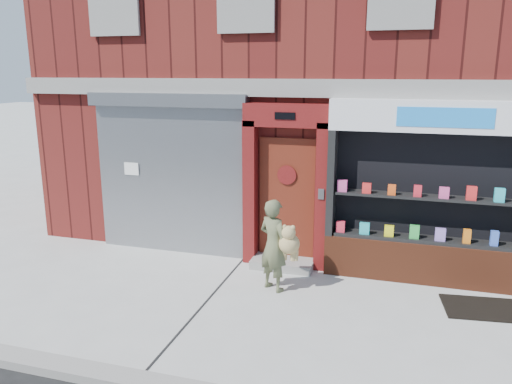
% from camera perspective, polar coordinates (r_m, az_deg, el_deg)
% --- Properties ---
extents(ground, '(80.00, 80.00, 0.00)m').
position_cam_1_polar(ground, '(7.42, 5.71, -13.99)').
color(ground, '#9E9E99').
rests_on(ground, ground).
extents(building, '(12.00, 8.16, 8.00)m').
position_cam_1_polar(building, '(12.52, 11.58, 16.04)').
color(building, '#521512').
rests_on(building, ground).
extents(shutter_bay, '(3.10, 0.30, 3.04)m').
position_cam_1_polar(shutter_bay, '(9.53, -9.77, 3.13)').
color(shutter_bay, gray).
rests_on(shutter_bay, ground).
extents(red_door_bay, '(1.52, 0.58, 2.90)m').
position_cam_1_polar(red_door_bay, '(8.77, 3.43, 0.64)').
color(red_door_bay, '#560E0F').
rests_on(red_door_bay, ground).
extents(pharmacy_bay, '(3.50, 0.41, 3.00)m').
position_cam_1_polar(pharmacy_bay, '(8.55, 19.87, -1.10)').
color(pharmacy_bay, maroon).
rests_on(pharmacy_bay, ground).
extents(woman, '(0.75, 0.58, 1.50)m').
position_cam_1_polar(woman, '(7.93, 2.29, -6.03)').
color(woman, '#595E3D').
rests_on(woman, ground).
extents(doormat, '(1.19, 0.90, 0.03)m').
position_cam_1_polar(doormat, '(8.29, 24.47, -12.01)').
color(doormat, black).
rests_on(doormat, ground).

